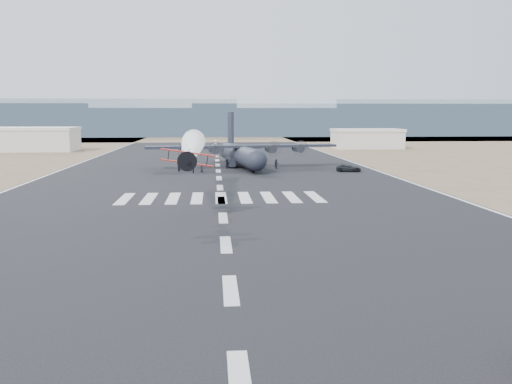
{
  "coord_description": "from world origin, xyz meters",
  "views": [
    {
      "loc": [
        -0.98,
        -21.29,
        10.56
      ],
      "look_at": [
        2.62,
        26.08,
        4.0
      ],
      "focal_mm": 40.0,
      "sensor_mm": 36.0,
      "label": 1
    }
  ],
  "objects": [
    {
      "name": "ground",
      "position": [
        0.0,
        0.0,
        0.0
      ],
      "size": [
        500.0,
        500.0,
        0.0
      ],
      "primitive_type": "plane",
      "color": "black",
      "rests_on": "ground"
    },
    {
      "name": "scrub_far",
      "position": [
        0.0,
        230.0,
        0.0
      ],
      "size": [
        500.0,
        80.0,
        0.0
      ],
      "primitive_type": "cube",
      "color": "brown",
      "rests_on": "ground"
    },
    {
      "name": "runway_markings",
      "position": [
        0.0,
        60.0,
        0.01
      ],
      "size": [
        60.0,
        260.0,
        0.01
      ],
      "primitive_type": null,
      "color": "silver",
      "rests_on": "ground"
    },
    {
      "name": "ridge_seg_c",
      "position": [
        -65.0,
        260.0,
        8.5
      ],
      "size": [
        150.0,
        50.0,
        17.0
      ],
      "primitive_type": "cube",
      "color": "#8295A5",
      "rests_on": "ground"
    },
    {
      "name": "ridge_seg_d",
      "position": [
        0.0,
        260.0,
        6.5
      ],
      "size": [
        150.0,
        50.0,
        13.0
      ],
      "primitive_type": "cube",
      "color": "#8295A5",
      "rests_on": "ground"
    },
    {
      "name": "ridge_seg_e",
      "position": [
        65.0,
        260.0,
        7.5
      ],
      "size": [
        150.0,
        50.0,
        15.0
      ],
      "primitive_type": "cube",
      "color": "#8295A5",
      "rests_on": "ground"
    },
    {
      "name": "ridge_seg_f",
      "position": [
        130.0,
        260.0,
        8.5
      ],
      "size": [
        150.0,
        50.0,
        17.0
      ],
      "primitive_type": "cube",
      "color": "#8295A5",
      "rests_on": "ground"
    },
    {
      "name": "hangar_left",
      "position": [
        -52.0,
        145.0,
        3.41
      ],
      "size": [
        24.5,
        14.5,
        6.7
      ],
      "color": "beige",
      "rests_on": "ground"
    },
    {
      "name": "hangar_right",
      "position": [
        46.0,
        150.0,
        3.01
      ],
      "size": [
        20.5,
        12.5,
        5.9
      ],
      "color": "beige",
      "rests_on": "ground"
    },
    {
      "name": "aerobatic_biplane",
      "position": [
        -3.52,
        36.63,
        5.98
      ],
      "size": [
        5.49,
        4.92,
        2.46
      ],
      "rotation": [
        0.0,
        0.14,
        0.01
      ],
      "color": "#AE140B"
    },
    {
      "name": "smoke_trail",
      "position": [
        -3.72,
        59.36,
        6.18
      ],
      "size": [
        3.48,
        27.72,
        3.48
      ],
      "rotation": [
        0.0,
        0.0,
        0.01
      ],
      "color": "white"
    },
    {
      "name": "transport_aircraft",
      "position": [
        4.5,
        91.48,
        2.8
      ],
      "size": [
        37.65,
        30.88,
        10.87
      ],
      "rotation": [
        0.0,
        0.0,
        0.15
      ],
      "color": "#1E222D",
      "rests_on": "ground"
    },
    {
      "name": "support_vehicle",
      "position": [
        23.81,
        81.01,
        0.64
      ],
      "size": [
        4.98,
        3.14,
        1.28
      ],
      "primitive_type": "imported",
      "rotation": [
        0.0,
        0.0,
        1.34
      ],
      "color": "black",
      "rests_on": "ground"
    },
    {
      "name": "crew_a",
      "position": [
        -6.14,
        85.61,
        0.87
      ],
      "size": [
        0.69,
        0.59,
        1.74
      ],
      "primitive_type": "imported",
      "rotation": [
        0.0,
        0.0,
        6.16
      ],
      "color": "black",
      "rests_on": "ground"
    },
    {
      "name": "crew_b",
      "position": [
        11.15,
        87.3,
        0.91
      ],
      "size": [
        0.97,
        1.04,
        1.83
      ],
      "primitive_type": "imported",
      "rotation": [
        0.0,
        0.0,
        2.21
      ],
      "color": "black",
      "rests_on": "ground"
    },
    {
      "name": "crew_c",
      "position": [
        5.19,
        81.51,
        0.78
      ],
      "size": [
        1.02,
        1.07,
        1.57
      ],
      "primitive_type": "imported",
      "rotation": [
        0.0,
        0.0,
        5.43
      ],
      "color": "black",
      "rests_on": "ground"
    },
    {
      "name": "crew_d",
      "position": [
        -5.05,
        83.76,
        0.83
      ],
      "size": [
        0.97,
        0.5,
        1.65
      ],
      "primitive_type": "imported",
      "rotation": [
        0.0,
        0.0,
        3.14
      ],
      "color": "black",
      "rests_on": "ground"
    },
    {
      "name": "crew_e",
      "position": [
        -3.03,
        81.85,
        0.8
      ],
      "size": [
        0.62,
        0.86,
        1.6
      ],
      "primitive_type": "imported",
      "rotation": [
        0.0,
        0.0,
        4.91
      ],
      "color": "black",
      "rests_on": "ground"
    },
    {
      "name": "crew_f",
      "position": [
        1.75,
        88.34,
        0.86
      ],
      "size": [
        0.96,
        1.67,
        1.71
      ],
      "primitive_type": "imported",
      "rotation": [
        0.0,
        0.0,
        1.27
      ],
      "color": "black",
      "rests_on": "ground"
    },
    {
      "name": "crew_g",
      "position": [
        8.07,
        85.78,
        0.83
      ],
      "size": [
        0.54,
        0.64,
        1.66
      ],
      "primitive_type": "imported",
      "rotation": [
        0.0,
        0.0,
        4.79
      ],
      "color": "black",
      "rests_on": "ground"
    },
    {
      "name": "crew_h",
      "position": [
        -7.35,
        85.44,
        0.84
      ],
      "size": [
        0.92,
        0.71,
        1.67
      ],
      "primitive_type": "imported",
      "rotation": [
        0.0,
        0.0,
        2.86
      ],
      "color": "black",
      "rests_on": "ground"
    }
  ]
}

